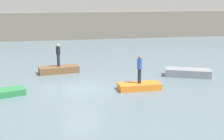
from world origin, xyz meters
name	(u,v)px	position (x,y,z in m)	size (l,w,h in m)	color
ground_plane	(82,89)	(0.00, 0.00, 0.00)	(120.00, 120.00, 0.00)	slate
embankment_wall	(65,26)	(0.00, 23.18, 1.79)	(80.00, 1.20, 3.58)	gray
rowboat_brown	(59,70)	(-1.31, 4.61, 0.25)	(2.97, 1.08, 0.51)	brown
rowboat_orange	(139,86)	(3.55, -0.72, 0.20)	(2.64, 1.11, 0.40)	orange
rowboat_grey	(188,73)	(7.91, 1.79, 0.27)	(3.22, 1.20, 0.54)	gray
person_blue_shirt	(140,68)	(3.55, -0.72, 1.38)	(0.32, 0.32, 1.77)	#232838
person_dark_shirt	(58,54)	(-1.31, 4.61, 1.48)	(0.32, 0.32, 1.74)	#232838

